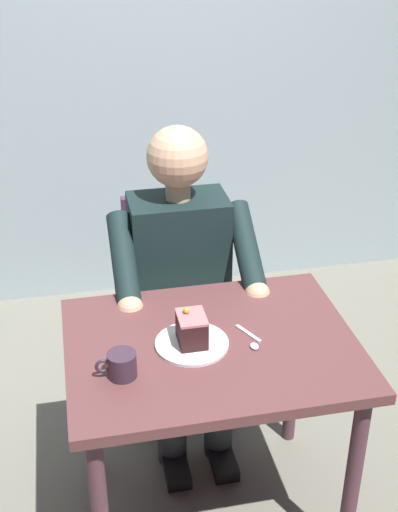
# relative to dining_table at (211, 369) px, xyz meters

# --- Properties ---
(ground_plane) EXTENTS (14.00, 14.00, 0.00)m
(ground_plane) POSITION_rel_dining_table_xyz_m (0.00, 0.00, -0.61)
(ground_plane) COLOR slate
(dining_table) EXTENTS (0.89, 0.68, 0.72)m
(dining_table) POSITION_rel_dining_table_xyz_m (0.00, 0.00, 0.00)
(dining_table) COLOR brown
(dining_table) RESTS_ON ground
(chair) EXTENTS (0.42, 0.42, 0.88)m
(chair) POSITION_rel_dining_table_xyz_m (0.00, -0.65, -0.13)
(chair) COLOR #4C2849
(chair) RESTS_ON ground
(seated_person) EXTENTS (0.53, 0.58, 1.22)m
(seated_person) POSITION_rel_dining_table_xyz_m (0.00, -0.48, 0.03)
(seated_person) COLOR black
(seated_person) RESTS_ON ground
(dessert_plate) EXTENTS (0.23, 0.23, 0.01)m
(dessert_plate) POSITION_rel_dining_table_xyz_m (0.06, -0.00, 0.11)
(dessert_plate) COLOR white
(dessert_plate) RESTS_ON dining_table
(cake_slice) EXTENTS (0.08, 0.11, 0.12)m
(cake_slice) POSITION_rel_dining_table_xyz_m (0.06, -0.00, 0.16)
(cake_slice) COLOR #32171A
(cake_slice) RESTS_ON dessert_plate
(coffee_cup) EXTENTS (0.12, 0.08, 0.08)m
(coffee_cup) POSITION_rel_dining_table_xyz_m (0.28, 0.10, 0.14)
(coffee_cup) COLOR #392737
(coffee_cup) RESTS_ON dining_table
(dessert_spoon) EXTENTS (0.06, 0.14, 0.01)m
(dessert_spoon) POSITION_rel_dining_table_xyz_m (-0.12, 0.02, 0.11)
(dessert_spoon) COLOR silver
(dessert_spoon) RESTS_ON dining_table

